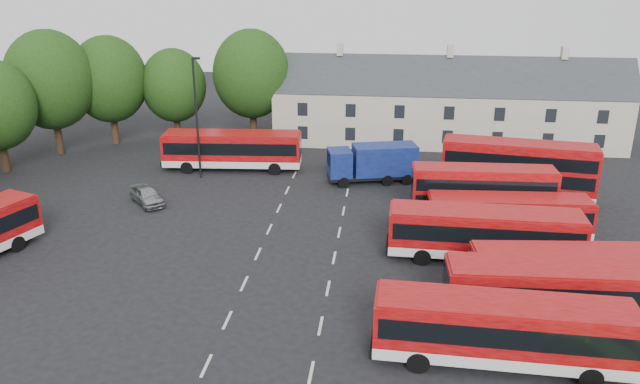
{
  "coord_description": "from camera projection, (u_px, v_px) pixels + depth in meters",
  "views": [
    {
      "loc": [
        8.09,
        -33.96,
        18.03
      ],
      "look_at": [
        3.41,
        8.06,
        2.2
      ],
      "focal_mm": 35.0,
      "sensor_mm": 36.0,
      "label": 1
    }
  ],
  "objects": [
    {
      "name": "ground",
      "position": [
        251.0,
        268.0,
        38.77
      ],
      "size": [
        140.0,
        140.0,
        0.0
      ],
      "primitive_type": "plane",
      "color": "black",
      "rests_on": "ground"
    },
    {
      "name": "lane_markings",
      "position": [
        296.0,
        256.0,
        40.37
      ],
      "size": [
        5.15,
        33.8,
        0.01
      ],
      "color": "beige",
      "rests_on": "ground"
    },
    {
      "name": "treeline",
      "position": [
        70.0,
        92.0,
        56.6
      ],
      "size": [
        29.92,
        32.59,
        12.01
      ],
      "color": "black",
      "rests_on": "ground"
    },
    {
      "name": "terrace_houses",
      "position": [
        446.0,
        106.0,
        63.88
      ],
      "size": [
        35.7,
        7.13,
        10.06
      ],
      "color": "beige",
      "rests_on": "ground"
    },
    {
      "name": "bus_row_a",
      "position": [
        503.0,
        327.0,
        28.91
      ],
      "size": [
        12.0,
        3.23,
        3.36
      ],
      "rotation": [
        0.0,
        0.0,
        -0.04
      ],
      "color": "silver",
      "rests_on": "ground"
    },
    {
      "name": "bus_row_b",
      "position": [
        561.0,
        289.0,
        32.27
      ],
      "size": [
        11.89,
        3.14,
        3.34
      ],
      "rotation": [
        0.0,
        0.0,
        0.03
      ],
      "color": "silver",
      "rests_on": "ground"
    },
    {
      "name": "bus_row_c",
      "position": [
        560.0,
        267.0,
        35.31
      ],
      "size": [
        10.09,
        3.16,
        2.81
      ],
      "rotation": [
        0.0,
        0.0,
        0.09
      ],
      "color": "silver",
      "rests_on": "ground"
    },
    {
      "name": "bus_row_d",
      "position": [
        485.0,
        231.0,
        39.13
      ],
      "size": [
        12.02,
        3.08,
        3.38
      ],
      "rotation": [
        0.0,
        0.0,
        -0.03
      ],
      "color": "silver",
      "rests_on": "ground"
    },
    {
      "name": "bus_row_e",
      "position": [
        509.0,
        214.0,
        42.2
      ],
      "size": [
        10.95,
        3.08,
        3.06
      ],
      "rotation": [
        0.0,
        0.0,
        0.05
      ],
      "color": "silver",
      "rests_on": "ground"
    },
    {
      "name": "bus_dd_south",
      "position": [
        483.0,
        191.0,
        44.88
      ],
      "size": [
        10.21,
        2.68,
        4.16
      ],
      "rotation": [
        0.0,
        0.0,
        0.03
      ],
      "color": "silver",
      "rests_on": "ground"
    },
    {
      "name": "bus_dd_north",
      "position": [
        518.0,
        168.0,
        48.8
      ],
      "size": [
        11.9,
        4.33,
        4.77
      ],
      "rotation": [
        0.0,
        0.0,
        -0.15
      ],
      "color": "silver",
      "rests_on": "ground"
    },
    {
      "name": "bus_north",
      "position": [
        232.0,
        148.0,
        56.15
      ],
      "size": [
        12.48,
        3.67,
        3.48
      ],
      "rotation": [
        0.0,
        0.0,
        0.07
      ],
      "color": "silver",
      "rests_on": "ground"
    },
    {
      "name": "box_truck",
      "position": [
        373.0,
        162.0,
        53.07
      ],
      "size": [
        7.84,
        4.1,
        3.28
      ],
      "rotation": [
        0.0,
        0.0,
        0.25
      ],
      "color": "black",
      "rests_on": "ground"
    },
    {
      "name": "silver_car",
      "position": [
        147.0,
        195.0,
        48.73
      ],
      "size": [
        4.02,
        4.25,
        1.42
      ],
      "primitive_type": "imported",
      "rotation": [
        0.0,
        0.0,
        0.72
      ],
      "color": "#9C9FA3",
      "rests_on": "ground"
    },
    {
      "name": "lamppost",
      "position": [
        197.0,
        115.0,
        52.86
      ],
      "size": [
        0.73,
        0.35,
        10.49
      ],
      "rotation": [
        0.0,
        0.0,
        -0.14
      ],
      "color": "black",
      "rests_on": "ground"
    }
  ]
}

